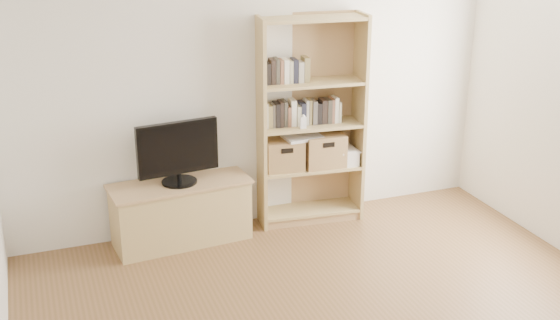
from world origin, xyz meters
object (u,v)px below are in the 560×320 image
laptop (303,137)px  basket_right (323,149)px  television (178,152)px  tv_stand (181,213)px  baby_monitor (303,123)px  bookshelf (311,122)px  basket_left (284,154)px

laptop → basket_right: bearing=-4.4°
basket_right → television: bearing=-175.3°
basket_right → laptop: 0.25m
tv_stand → laptop: (1.16, 0.03, 0.56)m
laptop → baby_monitor: bearing=-115.3°
basket_right → tv_stand: bearing=-175.3°
bookshelf → laptop: size_ratio=5.69×
television → baby_monitor: size_ratio=6.77×
tv_stand → basket_right: bearing=-3.7°
television → basket_right: 1.37m
bookshelf → laptop: 0.16m
baby_monitor → basket_right: baby_monitor is taller
baby_monitor → basket_right: (0.23, 0.08, -0.31)m
basket_left → laptop: bearing=-3.3°
bookshelf → basket_left: 0.39m
bookshelf → television: (-1.24, -0.05, -0.12)m
baby_monitor → bookshelf: bearing=45.5°
tv_stand → laptop: 1.29m
tv_stand → baby_monitor: bearing=-7.5°
television → laptop: size_ratio=2.10×
bookshelf → basket_left: bookshelf is taller
tv_stand → laptop: size_ratio=3.45×
tv_stand → television: television is taller
bookshelf → basket_left: size_ratio=5.65×
television → baby_monitor: 1.14m
baby_monitor → basket_left: bearing=146.4°
basket_left → basket_right: size_ratio=0.92×
baby_monitor → basket_right: bearing=24.9°
basket_left → tv_stand: bearing=-168.8°
baby_monitor → television: bearing=-176.5°
basket_left → laptop: size_ratio=1.01×
tv_stand → baby_monitor: size_ratio=11.15×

